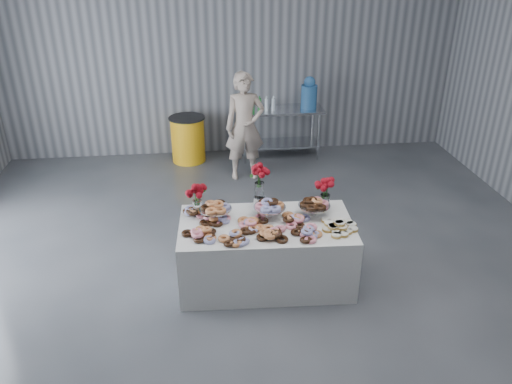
% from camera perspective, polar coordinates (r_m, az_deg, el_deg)
% --- Properties ---
extents(ground, '(9.00, 9.00, 0.00)m').
position_cam_1_polar(ground, '(5.54, 0.80, -12.57)').
color(ground, '#36383D').
rests_on(ground, ground).
extents(room_walls, '(8.04, 9.04, 4.02)m').
position_cam_1_polar(room_walls, '(4.42, -2.75, 15.39)').
color(room_walls, gray).
rests_on(room_walls, ground).
extents(display_table, '(1.95, 1.09, 0.75)m').
position_cam_1_polar(display_table, '(5.65, 1.14, -6.92)').
color(display_table, silver).
rests_on(display_table, ground).
extents(prep_table, '(1.50, 0.60, 0.90)m').
position_cam_1_polar(prep_table, '(8.95, 2.76, 7.77)').
color(prep_table, silver).
rests_on(prep_table, ground).
extents(donut_mounds, '(1.84, 0.89, 0.09)m').
position_cam_1_polar(donut_mounds, '(5.39, 1.25, -3.48)').
color(donut_mounds, '#DE8F51').
rests_on(donut_mounds, display_table).
extents(cake_stand_left, '(0.36, 0.36, 0.17)m').
position_cam_1_polar(cake_stand_left, '(5.50, -4.66, -1.77)').
color(cake_stand_left, silver).
rests_on(cake_stand_left, display_table).
extents(cake_stand_mid, '(0.36, 0.36, 0.17)m').
position_cam_1_polar(cake_stand_mid, '(5.52, 1.57, -1.58)').
color(cake_stand_mid, silver).
rests_on(cake_stand_mid, display_table).
extents(cake_stand_right, '(0.36, 0.36, 0.17)m').
position_cam_1_polar(cake_stand_right, '(5.59, 6.69, -1.40)').
color(cake_stand_right, silver).
rests_on(cake_stand_right, display_table).
extents(danish_pile, '(0.48, 0.48, 0.11)m').
position_cam_1_polar(danish_pile, '(5.41, 9.27, -3.61)').
color(danish_pile, silver).
rests_on(danish_pile, display_table).
extents(bouquet_left, '(0.26, 0.26, 0.42)m').
position_cam_1_polar(bouquet_left, '(5.53, -6.78, 0.09)').
color(bouquet_left, white).
rests_on(bouquet_left, display_table).
extents(bouquet_right, '(0.26, 0.26, 0.42)m').
position_cam_1_polar(bouquet_right, '(5.68, 8.00, 0.75)').
color(bouquet_right, white).
rests_on(bouquet_right, display_table).
extents(bouquet_center, '(0.26, 0.26, 0.57)m').
position_cam_1_polar(bouquet_center, '(5.59, 0.39, 1.52)').
color(bouquet_center, silver).
rests_on(bouquet_center, display_table).
extents(water_jug, '(0.28, 0.28, 0.55)m').
position_cam_1_polar(water_jug, '(8.89, 6.08, 11.10)').
color(water_jug, '#3F89D6').
rests_on(water_jug, prep_table).
extents(drink_bottles, '(0.54, 0.08, 0.27)m').
position_cam_1_polar(drink_bottles, '(8.68, 0.81, 10.09)').
color(drink_bottles, '#268C33').
rests_on(drink_bottles, prep_table).
extents(person, '(0.66, 0.46, 1.74)m').
position_cam_1_polar(person, '(8.03, -1.28, 7.47)').
color(person, '#CC8C93').
rests_on(person, ground).
extents(trash_barrel, '(0.63, 0.63, 0.81)m').
position_cam_1_polar(trash_barrel, '(8.91, -7.78, 6.01)').
color(trash_barrel, '#F7AE14').
rests_on(trash_barrel, ground).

